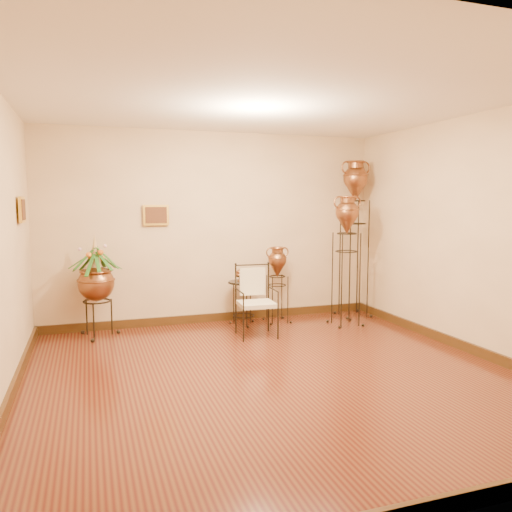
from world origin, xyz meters
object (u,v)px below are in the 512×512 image
object	(u,v)px
planter_urn	(96,279)
side_table	(244,302)
amphora_mid	(346,259)
armchair	(256,301)
amphora_tall	(354,237)

from	to	relation	value
planter_urn	side_table	world-z (taller)	planter_urn
amphora_mid	side_table	size ratio (longest dim) A/B	2.35
armchair	amphora_mid	bearing A→B (deg)	10.54
amphora_tall	armchair	bearing A→B (deg)	-160.06
planter_urn	armchair	bearing A→B (deg)	-18.29
side_table	planter_urn	bearing A→B (deg)	-179.98
amphora_mid	planter_urn	size ratio (longest dim) A/B	1.37
amphora_mid	planter_urn	bearing A→B (deg)	172.13
planter_urn	armchair	size ratio (longest dim) A/B	1.46
planter_urn	side_table	size ratio (longest dim) A/B	1.72
armchair	side_table	distance (m)	0.68
amphora_mid	side_table	bearing A→B (deg)	161.28
amphora_tall	amphora_mid	distance (m)	0.68
amphora_mid	amphora_tall	bearing A→B (deg)	50.16
side_table	amphora_tall	bearing A→B (deg)	-0.02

